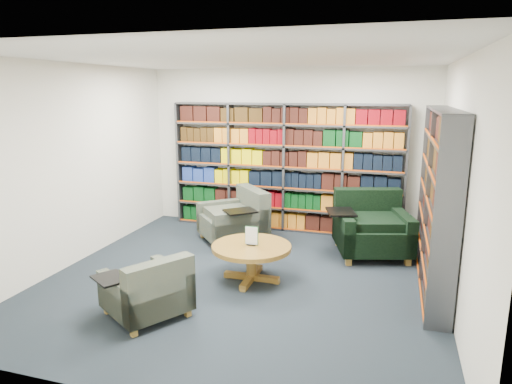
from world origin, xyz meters
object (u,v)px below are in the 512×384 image
(chair_green_right, at_px, (370,229))
(coffee_table, at_px, (251,252))
(chair_teal_left, at_px, (238,220))
(chair_teal_front, at_px, (149,293))

(chair_green_right, height_order, coffee_table, chair_green_right)
(chair_green_right, bearing_deg, chair_teal_left, -178.60)
(chair_teal_left, relative_size, coffee_table, 1.29)
(chair_teal_left, distance_m, chair_green_right, 2.11)
(chair_teal_left, bearing_deg, chair_teal_front, -91.27)
(coffee_table, bearing_deg, chair_green_right, 47.45)
(chair_green_right, bearing_deg, coffee_table, -132.55)
(chair_teal_front, distance_m, coffee_table, 1.48)
(chair_green_right, height_order, chair_teal_front, chair_green_right)
(chair_green_right, xyz_separation_m, chair_teal_front, (-2.17, -2.80, -0.09))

